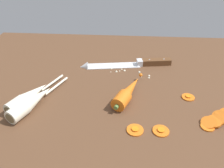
% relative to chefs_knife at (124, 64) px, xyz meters
% --- Properties ---
extents(ground_plane, '(1.20, 0.90, 0.04)m').
position_rel_chefs_knife_xyz_m(ground_plane, '(-0.04, -0.13, -0.03)').
color(ground_plane, brown).
extents(chefs_knife, '(0.35, 0.08, 0.04)m').
position_rel_chefs_knife_xyz_m(chefs_knife, '(0.00, 0.00, 0.00)').
color(chefs_knife, silver).
rests_on(chefs_knife, ground_plane).
extents(whole_carrot, '(0.10, 0.19, 0.04)m').
position_rel_chefs_knife_xyz_m(whole_carrot, '(0.01, -0.20, 0.01)').
color(whole_carrot, orange).
rests_on(whole_carrot, ground_plane).
extents(parsnip_front, '(0.11, 0.22, 0.04)m').
position_rel_chefs_knife_xyz_m(parsnip_front, '(-0.27, -0.25, 0.01)').
color(parsnip_front, silver).
rests_on(parsnip_front, ground_plane).
extents(parsnip_mid_left, '(0.12, 0.23, 0.04)m').
position_rel_chefs_knife_xyz_m(parsnip_mid_left, '(-0.26, -0.27, 0.01)').
color(parsnip_mid_left, silver).
rests_on(parsnip_mid_left, ground_plane).
extents(carrot_slice_stack, '(0.09, 0.07, 0.04)m').
position_rel_chefs_knife_xyz_m(carrot_slice_stack, '(0.25, -0.30, 0.00)').
color(carrot_slice_stack, orange).
rests_on(carrot_slice_stack, ground_plane).
extents(carrot_slice_stray_near, '(0.04, 0.04, 0.01)m').
position_rel_chefs_knife_xyz_m(carrot_slice_stray_near, '(0.10, -0.34, -0.00)').
color(carrot_slice_stray_near, orange).
rests_on(carrot_slice_stray_near, ground_plane).
extents(carrot_slice_stray_mid, '(0.04, 0.04, 0.01)m').
position_rel_chefs_knife_xyz_m(carrot_slice_stray_mid, '(0.04, -0.34, -0.00)').
color(carrot_slice_stray_mid, orange).
rests_on(carrot_slice_stray_mid, ground_plane).
extents(carrot_slice_stray_far, '(0.04, 0.04, 0.01)m').
position_rel_chefs_knife_xyz_m(carrot_slice_stray_far, '(0.20, -0.19, -0.00)').
color(carrot_slice_stray_far, orange).
rests_on(carrot_slice_stray_far, ground_plane).
extents(mince_crumbs, '(0.21, 0.08, 0.01)m').
position_rel_chefs_knife_xyz_m(mince_crumbs, '(0.01, -0.05, -0.00)').
color(mince_crumbs, beige).
rests_on(mince_crumbs, ground_plane).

